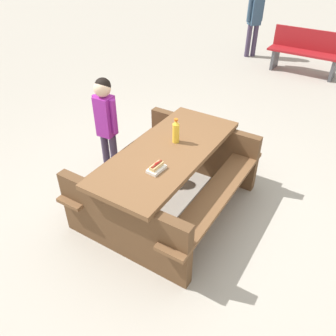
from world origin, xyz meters
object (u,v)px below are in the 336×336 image
Objects in this scene: soda_bottle at (176,131)px; park_bench_near at (307,51)px; child_in_coat at (106,116)px; bystander_adult at (256,11)px; hotdog_tray at (157,168)px; picnic_table at (168,174)px.

park_bench_near is (-4.70, -1.31, -0.42)m from soda_bottle.
child_in_coat is at bearing 5.03° from park_bench_near.
child_in_coat is 0.80× the size of park_bench_near.
bystander_adult is (-0.01, -1.41, 0.55)m from park_bench_near.
child_in_coat reaches higher than hotdog_tray.
bystander_adult reaches higher than soda_bottle.
soda_bottle is 5.44m from bystander_adult.
soda_bottle reaches higher than hotdog_tray.
picnic_table is 1.37× the size of bystander_adult.
picnic_table is 0.50m from hotdog_tray.
bystander_adult is at bearing -150.02° from hotdog_tray.
park_bench_near is at bearing 89.65° from bystander_adult.
hotdog_tray is (0.46, 0.26, -0.09)m from soda_bottle.
soda_bottle reaches higher than picnic_table.
hotdog_tray is 0.13× the size of bystander_adult.
soda_bottle is at bearing -150.34° from hotdog_tray.
hotdog_tray is 0.16× the size of child_in_coat.
bystander_adult is (-5.01, -1.85, 0.20)m from child_in_coat.
child_in_coat is at bearing -98.15° from hotdog_tray.
picnic_table is at bearing 29.77° from bystander_adult.
bystander_adult reaches higher than child_in_coat.
hotdog_tray is at bearing 29.66° from soda_bottle.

